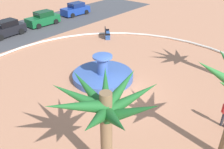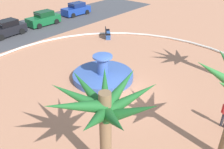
# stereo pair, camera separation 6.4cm
# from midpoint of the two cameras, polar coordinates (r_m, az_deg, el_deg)

# --- Properties ---
(ground_plane) EXTENTS (80.00, 80.00, 0.00)m
(ground_plane) POSITION_cam_midpoint_polar(r_m,az_deg,el_deg) (16.21, 0.91, -3.96)
(ground_plane) COLOR tan
(plaza_curb) EXTENTS (23.42, 23.42, 0.20)m
(plaza_curb) POSITION_cam_midpoint_polar(r_m,az_deg,el_deg) (16.15, 0.91, -3.66)
(plaza_curb) COLOR silver
(plaza_curb) RESTS_ON ground
(fountain) EXTENTS (4.45, 4.45, 1.86)m
(fountain) POSITION_cam_midpoint_polar(r_m,az_deg,el_deg) (17.52, -2.31, -0.18)
(fountain) COLOR #38569E
(fountain) RESTS_ON ground
(palm_tree_near_fountain) EXTENTS (4.30, 4.25, 4.44)m
(palm_tree_near_fountain) POSITION_cam_midpoint_polar(r_m,az_deg,el_deg) (8.95, -1.80, -8.65)
(palm_tree_near_fountain) COLOR brown
(palm_tree_near_fountain) RESTS_ON ground
(bench_southeast) EXTENTS (1.50, 1.47, 1.00)m
(bench_southeast) POSITION_cam_midpoint_polar(r_m,az_deg,el_deg) (25.49, -1.25, 9.56)
(bench_southeast) COLOR #335BA8
(bench_southeast) RESTS_ON ground
(parked_car_second) EXTENTS (4.10, 2.12, 1.67)m
(parked_car_second) POSITION_cam_midpoint_polar(r_m,az_deg,el_deg) (28.28, -24.12, 9.96)
(parked_car_second) COLOR black
(parked_car_second) RESTS_ON ground
(parked_car_third) EXTENTS (4.03, 1.97, 1.67)m
(parked_car_third) POSITION_cam_midpoint_polar(r_m,az_deg,el_deg) (30.78, -16.27, 12.71)
(parked_car_third) COLOR #145B2D
(parked_car_third) RESTS_ON ground
(parked_car_rightmost) EXTENTS (4.09, 2.09, 1.67)m
(parked_car_rightmost) POSITION_cam_midpoint_polar(r_m,az_deg,el_deg) (34.54, -8.77, 15.19)
(parked_car_rightmost) COLOR navy
(parked_car_rightmost) RESTS_ON ground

